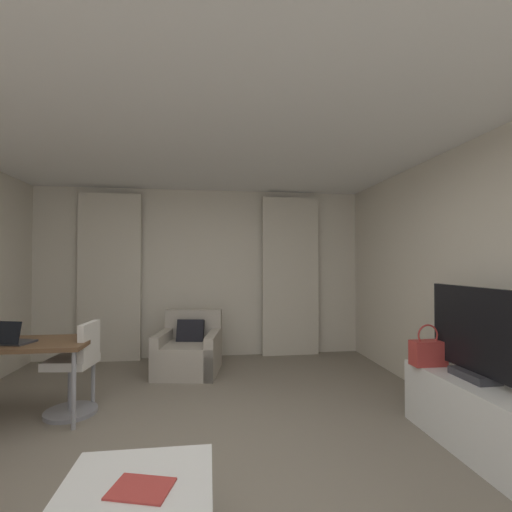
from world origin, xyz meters
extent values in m
plane|color=gray|center=(0.00, 0.00, 0.00)|extent=(12.00, 12.00, 0.00)
cube|color=beige|center=(0.00, 3.03, 1.30)|extent=(5.12, 0.06, 2.60)
cube|color=beige|center=(2.53, 0.00, 1.30)|extent=(0.06, 6.12, 2.60)
cube|color=white|center=(0.00, 0.00, 2.63)|extent=(5.12, 6.12, 0.06)
cube|color=beige|center=(-1.38, 2.90, 1.25)|extent=(0.90, 0.06, 2.50)
cube|color=beige|center=(1.38, 2.90, 1.25)|extent=(0.90, 0.06, 2.50)
cube|color=#B2A899|center=(-0.18, 2.17, 0.20)|extent=(0.91, 0.94, 0.40)
cube|color=#B2A899|center=(-0.12, 2.50, 0.60)|extent=(0.80, 0.26, 0.39)
cube|color=#B2A899|center=(0.15, 2.11, 0.27)|extent=(0.25, 0.83, 0.54)
cube|color=#B2A899|center=(-0.51, 2.22, 0.27)|extent=(0.25, 0.83, 0.54)
cube|color=black|center=(-0.16, 2.29, 0.50)|extent=(0.39, 0.26, 0.37)
cube|color=brown|center=(-1.71, 0.95, 0.70)|extent=(1.36, 0.63, 0.04)
cylinder|color=#99999E|center=(-1.08, 1.21, 0.34)|extent=(0.04, 0.04, 0.68)
cylinder|color=#99999E|center=(-1.08, 0.68, 0.34)|extent=(0.04, 0.04, 0.68)
cylinder|color=gray|center=(-1.23, 1.02, 0.23)|extent=(0.06, 0.06, 0.46)
cylinder|color=gray|center=(-1.23, 1.02, 0.02)|extent=(0.48, 0.48, 0.04)
cube|color=silver|center=(-1.23, 1.02, 0.50)|extent=(0.44, 0.44, 0.08)
cube|color=silver|center=(-1.06, 1.00, 0.71)|extent=(0.10, 0.36, 0.34)
cube|color=#2D2D33|center=(-1.68, 0.89, 0.73)|extent=(0.37, 0.30, 0.02)
cube|color=black|center=(-1.71, 0.79, 0.84)|extent=(0.32, 0.14, 0.20)
cube|color=#B73833|center=(-0.23, -0.89, 0.39)|extent=(0.32, 0.27, 0.01)
cube|color=white|center=(2.17, -0.11, 0.27)|extent=(0.49, 1.29, 0.54)
cube|color=#333338|center=(2.17, -0.06, 0.57)|extent=(0.20, 0.36, 0.06)
cube|color=black|center=(2.17, -0.06, 0.93)|extent=(0.04, 0.93, 0.67)
cube|color=#B73833|center=(2.04, 0.33, 0.65)|extent=(0.30, 0.14, 0.22)
torus|color=#B73833|center=(2.04, 0.33, 0.81)|extent=(0.20, 0.02, 0.20)
camera|label=1|loc=(0.09, -2.65, 1.46)|focal=25.04mm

